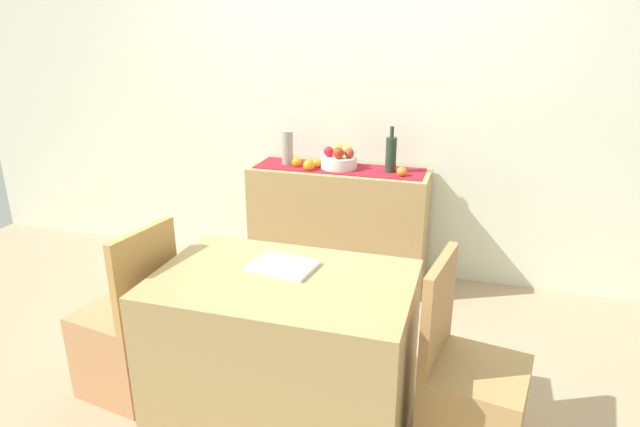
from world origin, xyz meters
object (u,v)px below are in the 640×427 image
(fruit_bowl, at_px, (339,162))
(open_book, at_px, (283,266))
(wine_bottle, at_px, (391,154))
(ceramic_vase, at_px, (287,148))
(sideboard_console, at_px, (339,225))
(dining_table, at_px, (284,351))
(chair_near_window, at_px, (129,342))
(chair_by_corner, at_px, (469,404))

(fruit_bowl, bearing_deg, open_book, -85.39)
(wine_bottle, bearing_deg, ceramic_vase, 180.00)
(sideboard_console, distance_m, dining_table, 1.52)
(sideboard_console, xyz_separation_m, fruit_bowl, (-0.00, 0.00, 0.46))
(wine_bottle, xyz_separation_m, chair_near_window, (-1.04, -1.52, -0.69))
(sideboard_console, distance_m, chair_by_corner, 1.80)
(chair_by_corner, bearing_deg, dining_table, -179.81)
(wine_bottle, bearing_deg, chair_near_window, -124.33)
(sideboard_console, distance_m, ceramic_vase, 0.65)
(dining_table, relative_size, open_book, 4.02)
(dining_table, relative_size, chair_by_corner, 1.25)
(open_book, distance_m, chair_by_corner, 0.99)
(chair_near_window, bearing_deg, chair_by_corner, 0.19)
(sideboard_console, height_order, fruit_bowl, fruit_bowl)
(ceramic_vase, relative_size, chair_near_window, 0.27)
(chair_near_window, bearing_deg, sideboard_console, 65.68)
(fruit_bowl, height_order, chair_by_corner, fruit_bowl)
(ceramic_vase, bearing_deg, sideboard_console, 0.00)
(fruit_bowl, distance_m, dining_table, 1.60)
(sideboard_console, height_order, ceramic_vase, ceramic_vase)
(wine_bottle, xyz_separation_m, open_book, (-0.24, -1.42, -0.20))
(sideboard_console, distance_m, open_book, 1.46)
(ceramic_vase, bearing_deg, fruit_bowl, 0.00)
(ceramic_vase, distance_m, dining_table, 1.70)
(wine_bottle, height_order, open_book, wine_bottle)
(chair_near_window, bearing_deg, fruit_bowl, 65.80)
(sideboard_console, xyz_separation_m, ceramic_vase, (-0.37, 0.00, 0.53))
(dining_table, xyz_separation_m, chair_by_corner, (0.83, 0.00, -0.10))
(fruit_bowl, bearing_deg, ceramic_vase, 180.00)
(open_book, distance_m, chair_near_window, 0.94)
(dining_table, bearing_deg, chair_by_corner, 0.19)
(chair_by_corner, bearing_deg, chair_near_window, -179.81)
(wine_bottle, relative_size, chair_by_corner, 0.34)
(wine_bottle, height_order, ceramic_vase, wine_bottle)
(chair_near_window, bearing_deg, open_book, 7.12)
(fruit_bowl, distance_m, ceramic_vase, 0.38)
(fruit_bowl, xyz_separation_m, ceramic_vase, (-0.37, 0.00, 0.07))
(open_book, relative_size, chair_near_window, 0.31)
(wine_bottle, height_order, chair_by_corner, wine_bottle)
(open_book, height_order, chair_by_corner, chair_by_corner)
(fruit_bowl, xyz_separation_m, chair_near_window, (-0.68, -1.52, -0.61))
(ceramic_vase, xyz_separation_m, chair_near_window, (-0.31, -1.52, -0.68))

